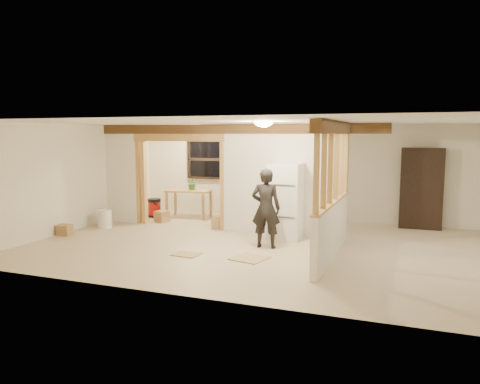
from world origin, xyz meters
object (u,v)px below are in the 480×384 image
at_px(woman, 266,208).
at_px(work_table, 189,204).
at_px(refrigerator, 286,201).
at_px(shop_vac, 154,208).
at_px(bookshelf, 421,189).

bearing_deg(woman, work_table, -46.67).
relative_size(refrigerator, shop_vac, 3.20).
relative_size(refrigerator, bookshelf, 0.85).
height_order(woman, bookshelf, bookshelf).
bearing_deg(refrigerator, woman, -98.97).
bearing_deg(shop_vac, bookshelf, 7.47).
xyz_separation_m(refrigerator, shop_vac, (-4.07, 1.31, -0.56)).
distance_m(shop_vac, bookshelf, 6.92).
relative_size(shop_vac, bookshelf, 0.26).
distance_m(work_table, bookshelf, 5.98).
bearing_deg(refrigerator, bookshelf, 38.70).
xyz_separation_m(refrigerator, woman, (-0.15, -0.94, -0.02)).
xyz_separation_m(woman, shop_vac, (-3.92, 2.25, -0.54)).
bearing_deg(bookshelf, work_table, -174.16).
bearing_deg(woman, refrigerator, -105.49).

